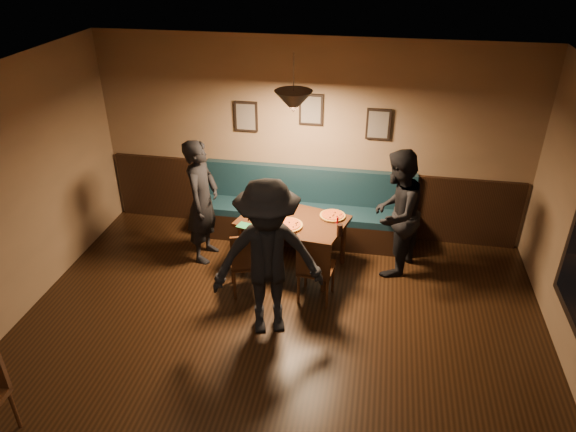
# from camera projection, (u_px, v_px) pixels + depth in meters

# --- Properties ---
(floor) EXTENTS (7.00, 7.00, 0.00)m
(floor) POSITION_uv_depth(u_px,v_px,m) (255.00, 413.00, 4.95)
(floor) COLOR black
(floor) RESTS_ON ground
(ceiling) EXTENTS (7.00, 7.00, 0.00)m
(ceiling) POSITION_uv_depth(u_px,v_px,m) (243.00, 129.00, 3.58)
(ceiling) COLOR silver
(ceiling) RESTS_ON ground
(wall_back) EXTENTS (6.00, 0.00, 6.00)m
(wall_back) POSITION_uv_depth(u_px,v_px,m) (311.00, 140.00, 7.27)
(wall_back) COLOR #8C704F
(wall_back) RESTS_ON ground
(wainscot) EXTENTS (5.88, 0.06, 1.00)m
(wainscot) POSITION_uv_depth(u_px,v_px,m) (309.00, 199.00, 7.69)
(wainscot) COLOR black
(wainscot) RESTS_ON ground
(booth_bench) EXTENTS (3.00, 0.60, 1.00)m
(booth_bench) POSITION_uv_depth(u_px,v_px,m) (306.00, 208.00, 7.45)
(booth_bench) COLOR #0F232D
(booth_bench) RESTS_ON ground
(picture_left) EXTENTS (0.32, 0.04, 0.42)m
(picture_left) POSITION_uv_depth(u_px,v_px,m) (246.00, 116.00, 7.24)
(picture_left) COLOR black
(picture_left) RESTS_ON wall_back
(picture_center) EXTENTS (0.32, 0.04, 0.42)m
(picture_center) POSITION_uv_depth(u_px,v_px,m) (311.00, 109.00, 7.03)
(picture_center) COLOR black
(picture_center) RESTS_ON wall_back
(picture_right) EXTENTS (0.32, 0.04, 0.42)m
(picture_right) POSITION_uv_depth(u_px,v_px,m) (378.00, 124.00, 6.96)
(picture_right) COLOR black
(picture_right) RESTS_ON wall_back
(pendant_lamp) EXTENTS (0.44, 0.44, 0.25)m
(pendant_lamp) POSITION_uv_depth(u_px,v_px,m) (293.00, 102.00, 5.99)
(pendant_lamp) COLOR black
(pendant_lamp) RESTS_ON ceiling
(dining_table) EXTENTS (1.49, 1.16, 0.71)m
(dining_table) POSITION_uv_depth(u_px,v_px,m) (293.00, 243.00, 6.91)
(dining_table) COLOR black
(dining_table) RESTS_ON floor
(chair_near_left) EXTENTS (0.50, 0.50, 0.89)m
(chair_near_left) POSITION_uv_depth(u_px,v_px,m) (246.00, 260.00, 6.41)
(chair_near_left) COLOR #311A0D
(chair_near_left) RESTS_ON floor
(chair_near_right) EXTENTS (0.44, 0.44, 0.92)m
(chair_near_right) POSITION_uv_depth(u_px,v_px,m) (317.00, 266.00, 6.26)
(chair_near_right) COLOR black
(chair_near_right) RESTS_ON floor
(diner_left) EXTENTS (0.44, 0.64, 1.69)m
(diner_left) POSITION_uv_depth(u_px,v_px,m) (202.00, 201.00, 6.88)
(diner_left) COLOR black
(diner_left) RESTS_ON floor
(diner_right) EXTENTS (0.89, 0.99, 1.68)m
(diner_right) POSITION_uv_depth(u_px,v_px,m) (396.00, 214.00, 6.60)
(diner_right) COLOR black
(diner_right) RESTS_ON floor
(diner_front) EXTENTS (1.34, 1.00, 1.84)m
(diner_front) POSITION_uv_depth(u_px,v_px,m) (268.00, 260.00, 5.56)
(diner_front) COLOR black
(diner_front) RESTS_ON floor
(pizza_a) EXTENTS (0.43, 0.43, 0.04)m
(pizza_a) POSITION_uv_depth(u_px,v_px,m) (266.00, 212.00, 6.88)
(pizza_a) COLOR #CA6626
(pizza_a) RESTS_ON dining_table
(pizza_b) EXTENTS (0.46, 0.46, 0.04)m
(pizza_b) POSITION_uv_depth(u_px,v_px,m) (288.00, 225.00, 6.58)
(pizza_b) COLOR orange
(pizza_b) RESTS_ON dining_table
(pizza_c) EXTENTS (0.38, 0.38, 0.04)m
(pizza_c) POSITION_uv_depth(u_px,v_px,m) (333.00, 216.00, 6.79)
(pizza_c) COLOR orange
(pizza_c) RESTS_ON dining_table
(soda_glass) EXTENTS (0.08, 0.08, 0.15)m
(soda_glass) POSITION_uv_depth(u_px,v_px,m) (340.00, 230.00, 6.36)
(soda_glass) COLOR black
(soda_glass) RESTS_ON dining_table
(tabasco_bottle) EXTENTS (0.03, 0.03, 0.12)m
(tabasco_bottle) POSITION_uv_depth(u_px,v_px,m) (338.00, 220.00, 6.61)
(tabasco_bottle) COLOR #A3050E
(tabasco_bottle) RESTS_ON dining_table
(napkin_a) EXTENTS (0.20, 0.20, 0.01)m
(napkin_a) POSITION_uv_depth(u_px,v_px,m) (253.00, 206.00, 7.05)
(napkin_a) COLOR #227F24
(napkin_a) RESTS_ON dining_table
(napkin_b) EXTENTS (0.18, 0.18, 0.01)m
(napkin_b) POSITION_uv_depth(u_px,v_px,m) (244.00, 225.00, 6.61)
(napkin_b) COLOR #1D6D39
(napkin_b) RESTS_ON dining_table
(cutlery_set) EXTENTS (0.20, 0.02, 0.00)m
(cutlery_set) POSITION_uv_depth(u_px,v_px,m) (284.00, 233.00, 6.44)
(cutlery_set) COLOR silver
(cutlery_set) RESTS_ON dining_table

